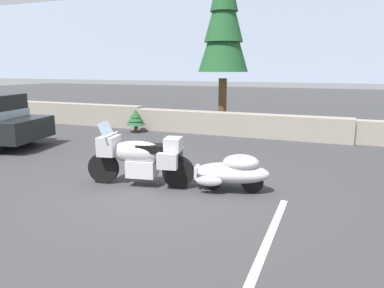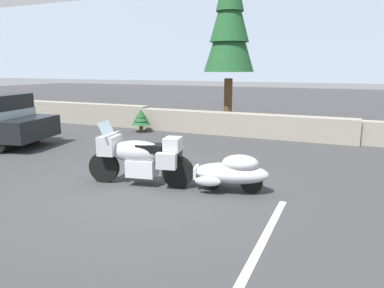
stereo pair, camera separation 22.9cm
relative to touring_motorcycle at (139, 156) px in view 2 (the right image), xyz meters
name	(u,v)px [view 2 (the right image)]	position (x,y,z in m)	size (l,w,h in m)	color
ground_plane	(152,188)	(0.36, -0.11, -0.62)	(80.00, 80.00, 0.00)	#38383A
stone_guard_wall	(221,123)	(-0.38, 6.36, -0.20)	(24.00, 0.62, 0.90)	gray
distant_ridgeline	(339,46)	(0.36, 96.36, 7.38)	(240.00, 80.00, 16.00)	#99A8BF
touring_motorcycle	(139,156)	(0.00, 0.00, 0.00)	(2.30, 1.00, 1.33)	black
car_shaped_trailer	(232,172)	(1.91, 0.36, -0.21)	(2.23, 0.98, 0.76)	black
pine_tree_tall	(230,17)	(-0.62, 7.86, 3.75)	(2.00, 2.00, 6.97)	brown
pine_sapling_near	(141,118)	(-3.37, 5.54, -0.07)	(0.74, 0.74, 0.88)	brown
parking_stripe_marker	(261,244)	(2.97, -1.61, -0.62)	(0.12, 3.60, 0.01)	silver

